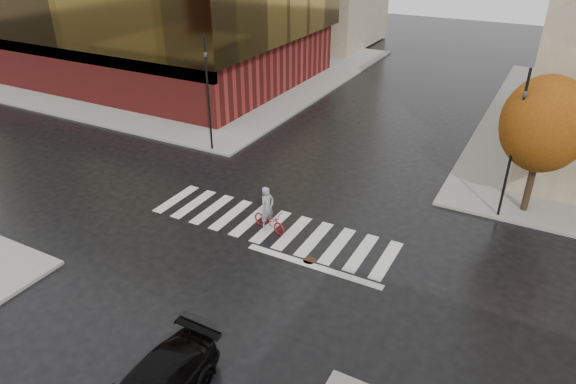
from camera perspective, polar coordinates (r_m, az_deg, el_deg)
name	(u,v)px	position (r m, az deg, el deg)	size (l,w,h in m)	color
ground	(265,232)	(23.18, -2.52, -4.43)	(120.00, 120.00, 0.00)	black
sidewalk_nw	(187,67)	(50.44, -11.20, 13.45)	(30.00, 30.00, 0.15)	gray
crosswalk	(271,226)	(23.54, -1.90, -3.84)	(12.00, 3.00, 0.01)	silver
tree_ne_a	(545,124)	(25.39, 26.63, 6.72)	(3.80, 3.80, 6.50)	black
cyclist	(269,216)	(22.95, -2.16, -2.66)	(1.98, 1.12, 2.13)	maroon
traffic_light_nw	(208,88)	(30.20, -8.92, 11.37)	(0.19, 0.17, 6.71)	black
traffic_light_ne	(515,137)	(24.50, 23.95, 5.61)	(0.15, 0.18, 6.95)	black
fire_hydrant	(213,117)	(35.50, -8.30, 8.29)	(0.27, 0.27, 0.76)	#B9830A
manhole	(310,260)	(21.35, 2.40, -7.61)	(0.55, 0.55, 0.01)	#4B2E1A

